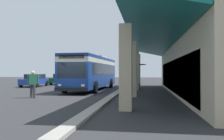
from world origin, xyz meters
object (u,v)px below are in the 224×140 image
Objects in this scene: parked_sedan_blue at (35,80)px; pedestrian at (33,82)px; parked_sedan_green at (62,79)px; transit_bus at (92,71)px; potted_palm at (136,83)px.

parked_sedan_blue is 2.52× the size of pedestrian.
parked_sedan_green is at bearing 164.32° from parked_sedan_blue.
transit_bus is 4.26× the size of potted_palm.
pedestrian is 10.74m from potted_palm.
potted_palm is at bearing 143.47° from pedestrian.
transit_bus is 6.33× the size of pedestrian.
potted_palm is at bearing 54.72° from parked_sedan_green.
parked_sedan_green is 1.66× the size of potted_palm.
transit_bus is 8.77m from parked_sedan_blue.
transit_bus reaches higher than parked_sedan_blue.
pedestrian is (7.35, -2.24, -0.84)m from transit_bus.
potted_palm is (-1.27, 4.15, -1.19)m from transit_bus.
potted_palm is at bearing 107.05° from transit_bus.
pedestrian reaches higher than parked_sedan_blue.
potted_palm is (7.50, 10.59, -0.09)m from parked_sedan_green.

